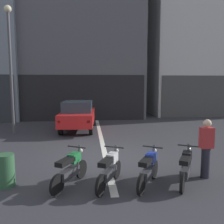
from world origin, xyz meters
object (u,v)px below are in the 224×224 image
Objects in this scene: motorcycle_blue_row_centre at (149,169)px; motorcycle_black_row_right_mid at (186,167)px; street_lamp at (10,57)px; trash_bin at (6,171)px; car_red_crossing_near at (78,115)px; person_by_motorcycles at (206,148)px; motorcycle_white_row_left_mid at (110,169)px; motorcycle_green_row_leftmost at (70,169)px.

motorcycle_black_row_right_mid is (1.01, 0.02, 0.00)m from motorcycle_blue_row_centre.
street_lamp is 7.58× the size of trash_bin.
car_red_crossing_near is 7.92m from motorcycle_blue_row_centre.
street_lamp reaches higher than person_by_motorcycles.
motorcycle_white_row_left_mid reaches higher than trash_bin.
motorcycle_white_row_left_mid is 1.03× the size of motorcycle_black_row_right_mid.
person_by_motorcycles reaches higher than trash_bin.
motorcycle_white_row_left_mid is 0.92× the size of person_by_motorcycles.
car_red_crossing_near is 0.65× the size of street_lamp.
person_by_motorcycles is at bearing 2.73° from motorcycle_green_row_leftmost.
motorcycle_green_row_leftmost is 2.03m from motorcycle_blue_row_centre.
car_red_crossing_near is 2.79× the size of motorcycle_green_row_leftmost.
trash_bin is (-5.40, -0.05, -0.43)m from person_by_motorcycles.
motorcycle_white_row_left_mid is 2.78m from person_by_motorcycles.
street_lamp is (-3.29, -0.78, 3.06)m from car_red_crossing_near.
motorcycle_black_row_right_mid is at bearing -1.58° from motorcycle_white_row_left_mid.
trash_bin is (-1.55, -7.29, -0.46)m from car_red_crossing_near.
street_lamp is 3.86× the size of person_by_motorcycles.
motorcycle_white_row_left_mid is 1.01m from motorcycle_blue_row_centre.
motorcycle_white_row_left_mid is (1.11, -7.54, -0.43)m from car_red_crossing_near.
motorcycle_blue_row_centre and motorcycle_black_row_right_mid have the same top height.
car_red_crossing_near reaches higher than motorcycle_blue_row_centre.
street_lamp is 4.28× the size of motorcycle_green_row_leftmost.
motorcycle_white_row_left_mid is 1.04× the size of motorcycle_blue_row_centre.
car_red_crossing_near is 4.93× the size of trash_bin.
person_by_motorcycles is at bearing 12.13° from motorcycle_blue_row_centre.
motorcycle_green_row_leftmost is at bearing -177.27° from person_by_motorcycles.
person_by_motorcycles is at bearing 0.49° from trash_bin.
street_lamp reaches higher than trash_bin.
street_lamp reaches higher than motorcycle_blue_row_centre.
car_red_crossing_near is at bearing 105.57° from motorcycle_blue_row_centre.
motorcycle_black_row_right_mid is 1.75× the size of trash_bin.
motorcycle_green_row_leftmost is 1.01× the size of motorcycle_black_row_right_mid.
motorcycle_green_row_leftmost is at bearing 176.79° from motorcycle_black_row_right_mid.
motorcycle_blue_row_centre is 0.88× the size of person_by_motorcycles.
motorcycle_green_row_leftmost is at bearing 174.55° from motorcycle_blue_row_centre.
trash_bin is at bearing 174.94° from motorcycle_blue_row_centre.
motorcycle_black_row_right_mid is 4.69m from trash_bin.
car_red_crossing_near is 8.23m from motorcycle_black_row_right_mid.
street_lamp is 9.39m from motorcycle_blue_row_centre.
motorcycle_green_row_leftmost is 1.66m from trash_bin.
motorcycle_white_row_left_mid is at bearing -173.90° from person_by_motorcycles.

